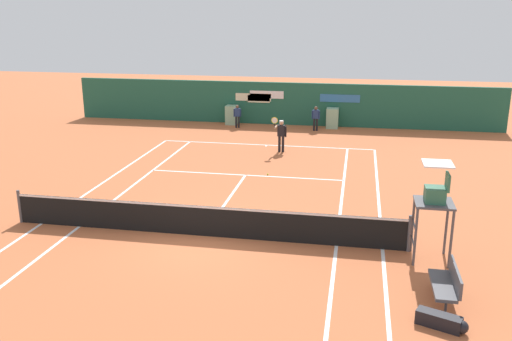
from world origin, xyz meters
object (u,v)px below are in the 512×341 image
player_on_baseline (281,133)px  tennis_ball_mid_court (268,174)px  umpire_chair (435,198)px  player_bench (447,282)px  ball_kid_centre_post (316,117)px  equipment_bag (443,322)px  ball_kid_left_post (237,115)px

player_on_baseline → tennis_ball_mid_court: player_on_baseline is taller
umpire_chair → player_bench: size_ratio=1.81×
player_on_baseline → ball_kid_centre_post: player_on_baseline is taller
player_bench → player_on_baseline: (-5.76, 13.20, 0.41)m
equipment_bag → tennis_ball_mid_court: 11.87m
equipment_bag → player_bench: bearing=79.7°
player_bench → equipment_bag: player_bench is taller
ball_kid_left_post → ball_kid_centre_post: size_ratio=0.96×
umpire_chair → ball_kid_left_post: size_ratio=2.08×
player_bench → ball_kid_centre_post: size_ratio=1.10×
equipment_bag → ball_kid_centre_post: 19.91m
umpire_chair → tennis_ball_mid_court: 9.17m
ball_kid_centre_post → equipment_bag: bearing=96.7°
umpire_chair → ball_kid_left_post: 18.29m
tennis_ball_mid_court → player_bench: bearing=-58.4°
ball_kid_left_post → tennis_ball_mid_court: ball_kid_left_post is taller
player_bench → tennis_ball_mid_court: 10.97m
umpire_chair → player_bench: 2.63m
equipment_bag → umpire_chair: bearing=88.4°
ball_kid_left_post → ball_kid_centre_post: ball_kid_centre_post is taller
player_bench → tennis_ball_mid_court: (-5.74, 9.34, -0.48)m
equipment_bag → ball_kid_centre_post: bearing=102.5°
equipment_bag → tennis_ball_mid_court: (-5.53, 10.50, -0.13)m
equipment_bag → tennis_ball_mid_court: equipment_bag is taller
umpire_chair → player_on_baseline: umpire_chair is taller
umpire_chair → tennis_ball_mid_court: umpire_chair is taller
ball_kid_centre_post → player_bench: bearing=98.1°
umpire_chair → ball_kid_centre_post: bearing=15.5°
umpire_chair → ball_kid_centre_post: size_ratio=1.99×
ball_kid_centre_post → tennis_ball_mid_court: ball_kid_centre_post is taller
equipment_bag → player_on_baseline: (-5.55, 14.36, 0.76)m
player_bench → ball_kid_left_post: size_ratio=1.15×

